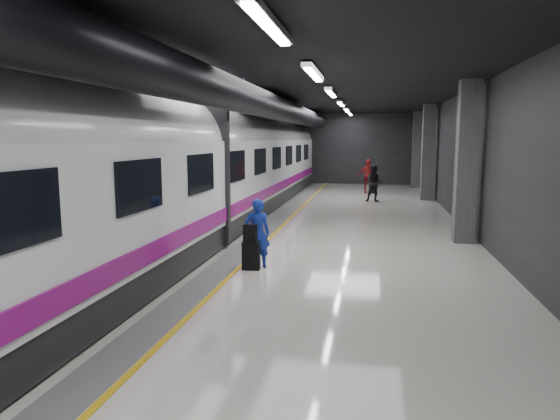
{
  "coord_description": "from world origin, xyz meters",
  "views": [
    {
      "loc": [
        1.96,
        -12.62,
        2.92
      ],
      "look_at": [
        -0.04,
        -1.78,
        1.33
      ],
      "focal_mm": 32.0,
      "sensor_mm": 36.0,
      "label": 1
    }
  ],
  "objects": [
    {
      "name": "ground",
      "position": [
        0.0,
        0.0,
        0.0
      ],
      "size": [
        40.0,
        40.0,
        0.0
      ],
      "primitive_type": "plane",
      "color": "beige",
      "rests_on": "ground"
    },
    {
      "name": "platform_hall",
      "position": [
        -0.29,
        0.96,
        3.54
      ],
      "size": [
        10.02,
        40.02,
        4.51
      ],
      "color": "black",
      "rests_on": "ground"
    },
    {
      "name": "train",
      "position": [
        -3.25,
        -0.0,
        2.07
      ],
      "size": [
        3.05,
        38.0,
        4.05
      ],
      "color": "black",
      "rests_on": "ground"
    },
    {
      "name": "traveler_main",
      "position": [
        -0.55,
        -1.81,
        0.79
      ],
      "size": [
        0.66,
        0.53,
        1.58
      ],
      "primitive_type": "imported",
      "rotation": [
        0.0,
        0.0,
        3.43
      ],
      "color": "#1823B4",
      "rests_on": "ground"
    },
    {
      "name": "suitcase_main",
      "position": [
        -0.65,
        -2.02,
        0.32
      ],
      "size": [
        0.41,
        0.27,
        0.63
      ],
      "primitive_type": "cube",
      "rotation": [
        0.0,
        0.0,
        0.08
      ],
      "color": "black",
      "rests_on": "ground"
    },
    {
      "name": "shoulder_bag",
      "position": [
        -0.67,
        -2.01,
        0.83
      ],
      "size": [
        0.3,
        0.18,
        0.39
      ],
      "primitive_type": "cube",
      "rotation": [
        0.0,
        0.0,
        -0.09
      ],
      "color": "black",
      "rests_on": "suitcase_main"
    },
    {
      "name": "traveler_far_a",
      "position": [
        2.1,
        10.8,
        0.86
      ],
      "size": [
        0.84,
        0.66,
        1.71
      ],
      "primitive_type": "imported",
      "rotation": [
        0.0,
        0.0,
        0.02
      ],
      "color": "black",
      "rests_on": "ground"
    },
    {
      "name": "traveler_far_b",
      "position": [
        1.75,
        14.59,
        0.91
      ],
      "size": [
        1.12,
        0.6,
        1.82
      ],
      "primitive_type": "imported",
      "rotation": [
        0.0,
        0.0,
        0.15
      ],
      "color": "maroon",
      "rests_on": "ground"
    },
    {
      "name": "suitcase_far",
      "position": [
        2.04,
        14.37,
        0.23
      ],
      "size": [
        0.35,
        0.27,
        0.47
      ],
      "primitive_type": "cube",
      "rotation": [
        0.0,
        0.0,
        -0.2
      ],
      "color": "black",
      "rests_on": "ground"
    }
  ]
}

